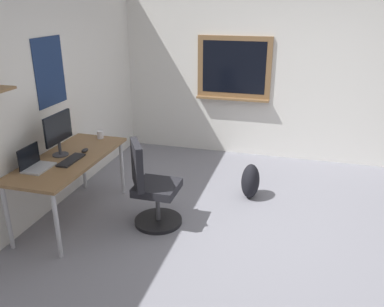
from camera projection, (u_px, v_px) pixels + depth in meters
ground_plane at (258, 240)px, 4.05m from camera, size 5.20×5.20×0.00m
wall_back at (32, 100)px, 4.18m from camera, size 5.00×0.30×2.60m
wall_right at (282, 72)px, 5.77m from camera, size 0.22×5.00×2.60m
desk at (69, 163)px, 4.25m from camera, size 1.52×0.66×0.72m
office_chair at (151, 190)px, 4.21m from camera, size 0.55×0.56×0.95m
laptop at (35, 163)px, 3.94m from camera, size 0.31×0.21×0.23m
monitor_primary at (58, 131)px, 4.19m from camera, size 0.46×0.17×0.46m
keyboard at (71, 160)px, 4.13m from camera, size 0.37×0.13×0.02m
computer_mouse at (85, 150)px, 4.38m from camera, size 0.10×0.06×0.03m
coffee_mug at (100, 135)px, 4.79m from camera, size 0.08×0.08×0.09m
backpack at (250, 181)px, 4.85m from camera, size 0.32×0.22×0.43m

